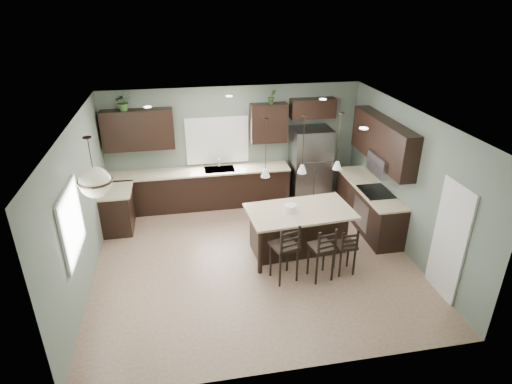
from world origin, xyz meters
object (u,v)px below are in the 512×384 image
object	(u,v)px
serving_dish	(290,208)
refrigerator	(310,166)
bar_stool_right	(345,250)
kitchen_island	(299,231)
plant_back_left	(123,102)
bar_stool_center	(321,252)
bar_stool_left	(284,252)

from	to	relation	value
serving_dish	refrigerator	bearing A→B (deg)	64.04
serving_dish	bar_stool_right	world-z (taller)	serving_dish
kitchen_island	bar_stool_right	xyz separation A→B (m)	(0.64, -0.83, 0.01)
serving_dish	plant_back_left	distance (m)	4.26
bar_stool_center	plant_back_left	distance (m)	5.22
plant_back_left	refrigerator	bearing A→B (deg)	-3.59
bar_stool_left	bar_stool_right	world-z (taller)	bar_stool_left
bar_stool_right	plant_back_left	xyz separation A→B (m)	(-3.93, 3.26, 2.12)
kitchen_island	bar_stool_left	size ratio (longest dim) A/B	1.73
bar_stool_center	bar_stool_right	world-z (taller)	bar_stool_center
bar_stool_left	plant_back_left	world-z (taller)	plant_back_left
refrigerator	plant_back_left	bearing A→B (deg)	176.41
refrigerator	bar_stool_center	size ratio (longest dim) A/B	1.71
kitchen_island	bar_stool_center	xyz separation A→B (m)	(0.15, -0.91, 0.08)
serving_dish	plant_back_left	size ratio (longest dim) A/B	0.62
kitchen_island	serving_dish	distance (m)	0.57
refrigerator	bar_stool_center	distance (m)	3.19
refrigerator	plant_back_left	distance (m)	4.49
kitchen_island	refrigerator	bearing A→B (deg)	63.72
refrigerator	plant_back_left	world-z (taller)	plant_back_left
refrigerator	bar_stool_left	size ratio (longest dim) A/B	1.60
serving_dish	bar_stool_right	bearing A→B (deg)	-44.12
bar_stool_left	plant_back_left	xyz separation A→B (m)	(-2.79, 3.26, 2.01)
bar_stool_right	bar_stool_center	bearing A→B (deg)	-172.13
bar_stool_center	bar_stool_right	size ratio (longest dim) A/B	1.14
refrigerator	kitchen_island	xyz separation A→B (m)	(-0.87, -2.17, -0.46)
refrigerator	serving_dish	bearing A→B (deg)	-115.96
bar_stool_center	bar_stool_right	bearing A→B (deg)	-0.44
refrigerator	bar_stool_left	bearing A→B (deg)	-114.59
bar_stool_center	plant_back_left	size ratio (longest dim) A/B	2.81
refrigerator	bar_stool_center	bearing A→B (deg)	-103.12
bar_stool_left	bar_stool_right	size ratio (longest dim) A/B	1.22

